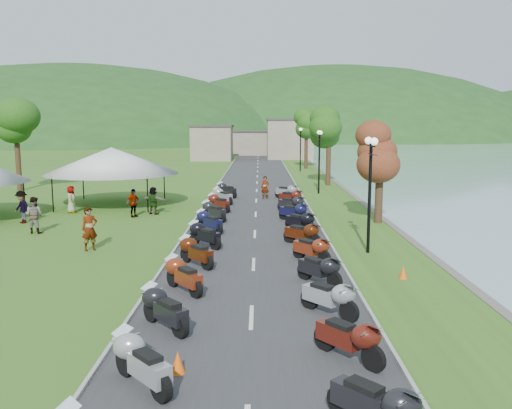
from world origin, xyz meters
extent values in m
cube|color=#353538|center=(0.00, 40.00, 0.01)|extent=(7.00, 120.00, 0.02)
cube|color=gray|center=(-2.00, 85.00, 2.50)|extent=(18.00, 16.00, 5.00)
imported|color=slate|center=(-7.34, 18.41, 0.00)|extent=(0.89, 0.85, 1.97)
imported|color=slate|center=(-11.40, 22.24, 0.00)|extent=(1.01, 0.69, 1.91)
imported|color=slate|center=(-13.27, 25.04, 0.00)|extent=(1.26, 1.13, 1.86)
cone|color=#F2590C|center=(-1.62, 6.41, 0.27)|extent=(0.34, 0.34, 0.54)
camera|label=1|loc=(0.23, -5.22, 5.67)|focal=38.00mm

